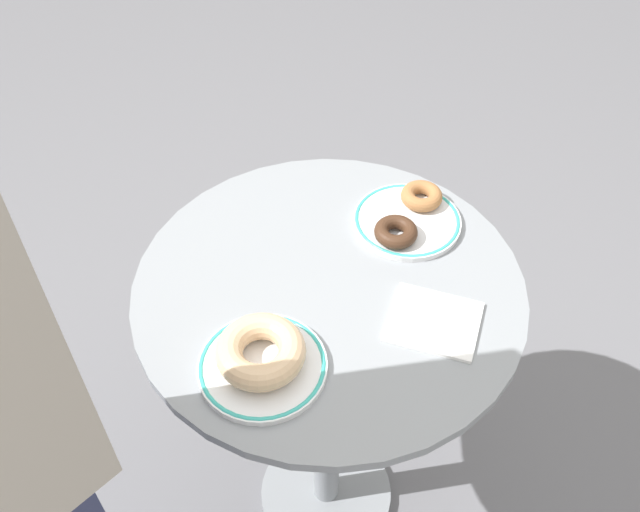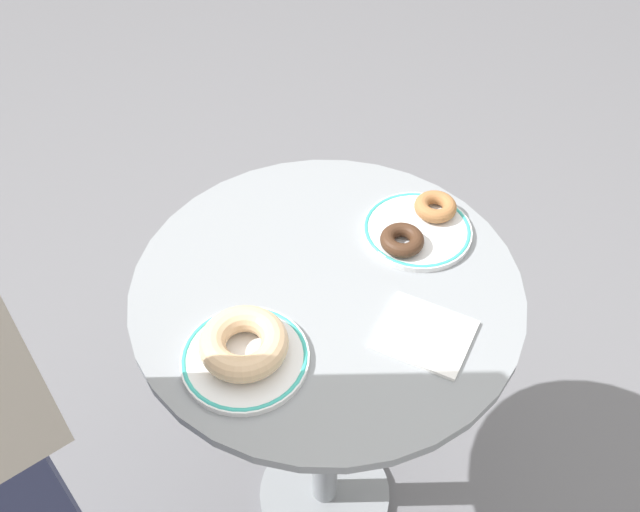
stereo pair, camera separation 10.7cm
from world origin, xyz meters
name	(u,v)px [view 1 (the left image)]	position (x,y,z in m)	size (l,w,h in m)	color
ground_plane	(326,497)	(0.00, 0.00, -0.01)	(7.00, 7.00, 0.02)	slate
cafe_table	(328,367)	(0.00, 0.00, 0.52)	(0.61, 0.61, 0.75)	gray
plate_left	(263,366)	(-0.18, -0.01, 0.75)	(0.18, 0.18, 0.01)	white
plate_right	(407,221)	(0.18, -0.04, 0.75)	(0.18, 0.18, 0.01)	white
donut_glazed	(259,350)	(-0.18, 0.00, 0.78)	(0.12, 0.12, 0.04)	#E0B789
donut_cinnamon	(422,196)	(0.23, -0.04, 0.77)	(0.07, 0.07, 0.02)	#A36B3D
donut_chocolate	(396,232)	(0.13, -0.04, 0.77)	(0.07, 0.07, 0.02)	#422819
paper_napkin	(434,321)	(0.02, -0.17, 0.75)	(0.11, 0.13, 0.01)	white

